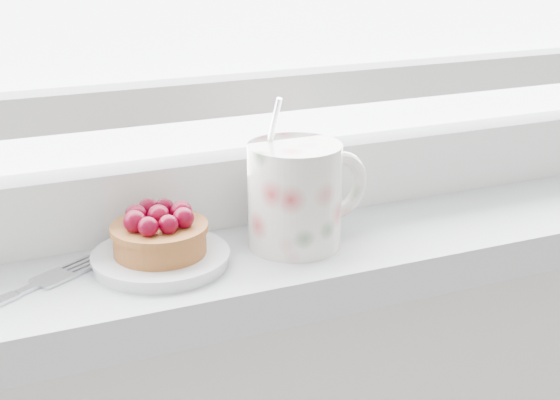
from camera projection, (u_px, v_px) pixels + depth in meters
saucer at (161, 259)px, 0.70m from camera, size 0.12×0.12×0.01m
raspberry_tart at (159, 232)px, 0.69m from camera, size 0.09×0.09×0.05m
floral_mug at (298, 193)px, 0.73m from camera, size 0.13×0.10×0.14m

